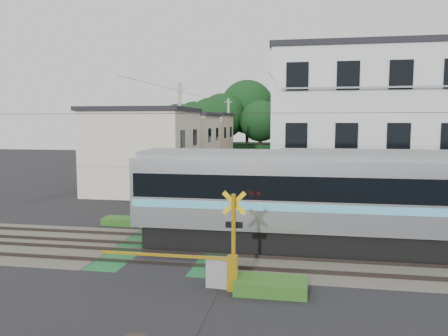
% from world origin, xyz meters
% --- Properties ---
extents(ground, '(120.00, 120.00, 0.00)m').
position_xyz_m(ground, '(0.00, 0.00, 0.00)').
color(ground, black).
extents(track_bed, '(120.00, 120.00, 0.14)m').
position_xyz_m(track_bed, '(0.00, 0.00, 0.04)').
color(track_bed, '#47423A').
rests_on(track_bed, ground).
extents(crossing_signal_near, '(4.74, 0.65, 3.09)m').
position_xyz_m(crossing_signal_near, '(2.59, -3.65, 0.71)').
color(crossing_signal_near, yellow).
rests_on(crossing_signal_near, ground).
extents(crossing_signal_far, '(4.74, 0.65, 3.09)m').
position_xyz_m(crossing_signal_far, '(-2.59, 3.65, 0.71)').
color(crossing_signal_far, yellow).
rests_on(crossing_signal_far, ground).
extents(apartment_block, '(10.20, 8.36, 9.30)m').
position_xyz_m(apartment_block, '(8.50, 9.49, 4.66)').
color(apartment_block, silver).
rests_on(apartment_block, ground).
extents(houses_row, '(22.07, 31.35, 6.80)m').
position_xyz_m(houses_row, '(0.25, 25.92, 3.24)').
color(houses_row, beige).
rests_on(houses_row, ground).
extents(tree_hill, '(40.00, 12.67, 11.71)m').
position_xyz_m(tree_hill, '(0.58, 48.55, 5.33)').
color(tree_hill, black).
rests_on(tree_hill, ground).
extents(catenary, '(60.00, 5.04, 7.00)m').
position_xyz_m(catenary, '(6.00, 0.03, 3.70)').
color(catenary, '#2D2D33').
rests_on(catenary, ground).
extents(utility_poles, '(7.90, 42.00, 8.00)m').
position_xyz_m(utility_poles, '(-1.05, 23.01, 4.08)').
color(utility_poles, '#A5A5A0').
rests_on(utility_poles, ground).
extents(pedestrian, '(0.79, 0.65, 1.85)m').
position_xyz_m(pedestrian, '(0.35, 35.51, 0.92)').
color(pedestrian, black).
rests_on(pedestrian, ground).
extents(weed_patches, '(10.25, 8.80, 0.40)m').
position_xyz_m(weed_patches, '(1.76, -0.09, 0.18)').
color(weed_patches, '#2D5E1E').
rests_on(weed_patches, ground).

